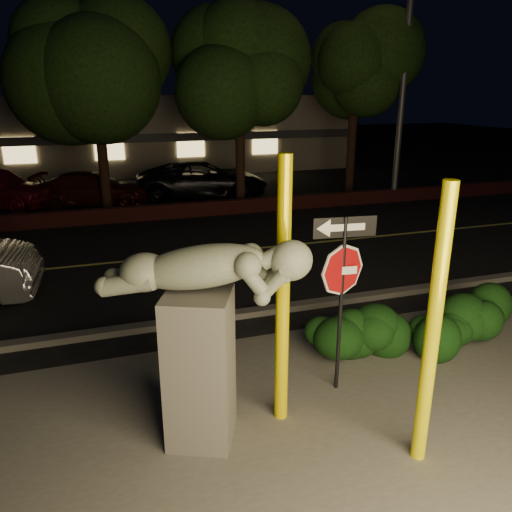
% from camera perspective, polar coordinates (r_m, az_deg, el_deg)
% --- Properties ---
extents(ground, '(90.00, 90.00, 0.00)m').
position_cam_1_polar(ground, '(16.41, -7.35, 3.40)').
color(ground, black).
rests_on(ground, ground).
extents(patio, '(14.00, 6.00, 0.02)m').
position_cam_1_polar(patio, '(6.87, 12.04, -19.52)').
color(patio, '#4C4944').
rests_on(patio, ground).
extents(road, '(80.00, 8.00, 0.01)m').
position_cam_1_polar(road, '(13.59, -4.88, 0.35)').
color(road, black).
rests_on(road, ground).
extents(lane_marking, '(80.00, 0.12, 0.00)m').
position_cam_1_polar(lane_marking, '(13.59, -4.89, 0.41)').
color(lane_marking, '#B9B74A').
rests_on(lane_marking, road).
extents(curb, '(80.00, 0.25, 0.12)m').
position_cam_1_polar(curb, '(9.89, 0.74, -6.30)').
color(curb, '#4C4944').
rests_on(curb, ground).
extents(brick_wall, '(40.00, 0.35, 0.50)m').
position_cam_1_polar(brick_wall, '(17.60, -8.22, 5.21)').
color(brick_wall, '#451616').
rests_on(brick_wall, ground).
extents(parking_lot, '(40.00, 12.00, 0.01)m').
position_cam_1_polar(parking_lot, '(23.17, -10.77, 7.60)').
color(parking_lot, black).
rests_on(parking_lot, ground).
extents(building, '(22.00, 10.20, 4.00)m').
position_cam_1_polar(building, '(30.80, -13.13, 13.77)').
color(building, gray).
rests_on(building, ground).
extents(tree_far_b, '(5.20, 5.20, 8.41)m').
position_cam_1_polar(tree_far_b, '(18.90, -18.36, 23.14)').
color(tree_far_b, black).
rests_on(tree_far_b, ground).
extents(tree_far_c, '(4.80, 4.80, 7.84)m').
position_cam_1_polar(tree_far_c, '(19.25, -1.94, 22.70)').
color(tree_far_c, black).
rests_on(tree_far_c, ground).
extents(tree_far_d, '(4.40, 4.40, 7.42)m').
position_cam_1_polar(tree_far_d, '(21.63, 11.42, 21.24)').
color(tree_far_d, black).
rests_on(tree_far_d, ground).
extents(yellow_pole_left, '(0.18, 0.18, 3.51)m').
position_cam_1_polar(yellow_pole_left, '(6.21, 3.08, -4.65)').
color(yellow_pole_left, '#F1DD00').
rests_on(yellow_pole_left, ground).
extents(yellow_pole_right, '(0.17, 0.17, 3.34)m').
position_cam_1_polar(yellow_pole_right, '(5.86, 19.54, -8.14)').
color(yellow_pole_right, '#EEE405').
rests_on(yellow_pole_right, ground).
extents(signpost, '(0.88, 0.14, 2.60)m').
position_cam_1_polar(signpost, '(6.90, 9.88, -1.66)').
color(signpost, black).
rests_on(signpost, ground).
extents(sculpture, '(2.40, 1.52, 2.64)m').
position_cam_1_polar(sculpture, '(5.90, -6.19, -7.39)').
color(sculpture, '#4C4944').
rests_on(sculpture, ground).
extents(hedge_center, '(1.93, 1.22, 0.93)m').
position_cam_1_polar(hedge_center, '(8.50, 11.02, -7.95)').
color(hedge_center, black).
rests_on(hedge_center, ground).
extents(hedge_right, '(1.65, 1.26, 0.96)m').
position_cam_1_polar(hedge_right, '(9.00, 21.37, -7.31)').
color(hedge_right, black).
rests_on(hedge_right, ground).
extents(hedge_far_right, '(1.72, 1.23, 1.10)m').
position_cam_1_polar(hedge_far_right, '(9.42, 23.87, -6.00)').
color(hedge_far_right, black).
rests_on(hedge_far_right, ground).
extents(streetlight, '(1.63, 0.86, 11.44)m').
position_cam_1_polar(streetlight, '(20.46, 16.37, 25.00)').
color(streetlight, '#4E4D52').
rests_on(streetlight, ground).
extents(parked_car_darkred, '(4.60, 2.72, 1.25)m').
position_cam_1_polar(parked_car_darkred, '(20.31, -18.10, 7.32)').
color(parked_car_darkred, '#3F140B').
rests_on(parked_car_darkred, ground).
extents(parked_car_dark, '(5.58, 3.12, 1.47)m').
position_cam_1_polar(parked_car_dark, '(20.85, -6.09, 8.69)').
color(parked_car_dark, black).
rests_on(parked_car_dark, ground).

